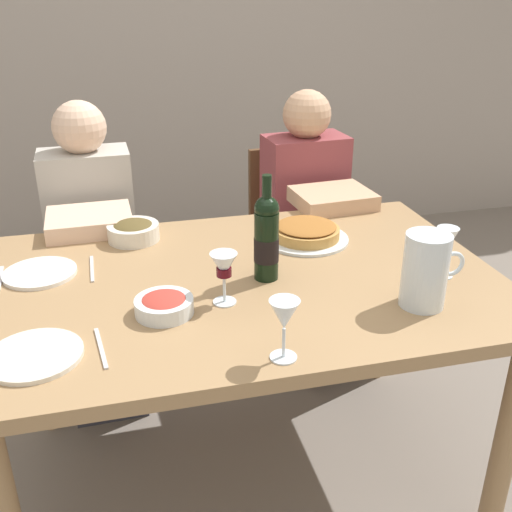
{
  "coord_description": "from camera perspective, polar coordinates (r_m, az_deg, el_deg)",
  "views": [
    {
      "loc": [
        -0.35,
        -1.53,
        1.55
      ],
      "look_at": [
        0.03,
        -0.03,
        0.84
      ],
      "focal_mm": 41.76,
      "sensor_mm": 36.0,
      "label": 1
    }
  ],
  "objects": [
    {
      "name": "chair_left",
      "position": [
        2.65,
        -15.12,
        0.35
      ],
      "size": [
        0.41,
        0.41,
        0.87
      ],
      "rotation": [
        0.0,
        0.0,
        3.17
      ],
      "color": "brown",
      "rests_on": "ground"
    },
    {
      "name": "chair_right",
      "position": [
        2.78,
        3.57,
        2.41
      ],
      "size": [
        0.43,
        0.43,
        0.87
      ],
      "rotation": [
        0.0,
        0.0,
        3.22
      ],
      "color": "brown",
      "rests_on": "ground"
    },
    {
      "name": "diner_left",
      "position": [
        2.38,
        -15.28,
        0.71
      ],
      "size": [
        0.35,
        0.51,
        1.16
      ],
      "rotation": [
        0.0,
        0.0,
        3.17
      ],
      "color": "#B7B2A8",
      "rests_on": "ground"
    },
    {
      "name": "baked_tart",
      "position": [
        2.0,
        4.83,
        2.26
      ],
      "size": [
        0.29,
        0.29,
        0.06
      ],
      "color": "silver",
      "rests_on": "dining_table"
    },
    {
      "name": "wine_glass_left_diner",
      "position": [
        1.81,
        17.77,
        1.25
      ],
      "size": [
        0.06,
        0.06,
        0.15
      ],
      "color": "silver",
      "rests_on": "dining_table"
    },
    {
      "name": "water_pitcher",
      "position": [
        1.63,
        15.87,
        -1.72
      ],
      "size": [
        0.17,
        0.12,
        0.2
      ],
      "color": "silver",
      "rests_on": "dining_table"
    },
    {
      "name": "fork_left_setting",
      "position": [
        1.9,
        -23.33,
        -1.96
      ],
      "size": [
        0.02,
        0.16,
        0.0
      ],
      "primitive_type": "cube",
      "rotation": [
        0.0,
        0.0,
        1.63
      ],
      "color": "silver",
      "rests_on": "dining_table"
    },
    {
      "name": "wine_glass_centre",
      "position": [
        1.58,
        -3.1,
        -1.11
      ],
      "size": [
        0.07,
        0.07,
        0.15
      ],
      "color": "silver",
      "rests_on": "dining_table"
    },
    {
      "name": "dinner_plate_right_setting",
      "position": [
        1.49,
        -20.47,
        -8.91
      ],
      "size": [
        0.22,
        0.22,
        0.01
      ],
      "primitive_type": "cylinder",
      "color": "silver",
      "rests_on": "dining_table"
    },
    {
      "name": "olive_bowl",
      "position": [
        2.04,
        -11.67,
        2.41
      ],
      "size": [
        0.17,
        0.17,
        0.07
      ],
      "color": "silver",
      "rests_on": "dining_table"
    },
    {
      "name": "back_wall",
      "position": [
        3.73,
        -9.41,
        22.13
      ],
      "size": [
        8.0,
        0.1,
        2.8
      ],
      "primitive_type": "cube",
      "color": "#A3998E",
      "rests_on": "ground"
    },
    {
      "name": "diner_right",
      "position": [
        2.53,
        5.56,
        2.97
      ],
      "size": [
        0.36,
        0.52,
        1.16
      ],
      "rotation": [
        0.0,
        0.0,
        3.22
      ],
      "color": "#8E3D42",
      "rests_on": "ground"
    },
    {
      "name": "wine_glass_right_diner",
      "position": [
        1.34,
        2.72,
        -5.85
      ],
      "size": [
        0.07,
        0.07,
        0.15
      ],
      "color": "silver",
      "rests_on": "dining_table"
    },
    {
      "name": "knife_left_setting",
      "position": [
        1.87,
        -15.43,
        -1.17
      ],
      "size": [
        0.01,
        0.18,
        0.0
      ],
      "primitive_type": "cube",
      "rotation": [
        0.0,
        0.0,
        1.59
      ],
      "color": "silver",
      "rests_on": "dining_table"
    },
    {
      "name": "dinner_plate_left_setting",
      "position": [
        1.88,
        -19.99,
        -1.53
      ],
      "size": [
        0.21,
        0.21,
        0.01
      ],
      "primitive_type": "cylinder",
      "color": "white",
      "rests_on": "dining_table"
    },
    {
      "name": "wine_bottle",
      "position": [
        1.7,
        1.01,
        1.79
      ],
      "size": [
        0.07,
        0.07,
        0.31
      ],
      "color": "black",
      "rests_on": "dining_table"
    },
    {
      "name": "salad_bowl",
      "position": [
        1.58,
        -8.8,
        -4.62
      ],
      "size": [
        0.15,
        0.15,
        0.05
      ],
      "color": "silver",
      "rests_on": "dining_table"
    },
    {
      "name": "dining_table",
      "position": [
        1.8,
        -1.07,
        -4.65
      ],
      "size": [
        1.5,
        1.0,
        0.76
      ],
      "color": "#9E7A51",
      "rests_on": "ground"
    },
    {
      "name": "knife_right_setting",
      "position": [
        1.48,
        -14.63,
        -8.51
      ],
      "size": [
        0.03,
        0.18,
        0.0
      ],
      "primitive_type": "cube",
      "rotation": [
        0.0,
        0.0,
        1.69
      ],
      "color": "silver",
      "rests_on": "dining_table"
    },
    {
      "name": "ground_plane",
      "position": [
        2.21,
        -0.93,
        -19.93
      ],
      "size": [
        8.0,
        8.0,
        0.0
      ],
      "primitive_type": "plane",
      "color": "slate"
    }
  ]
}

